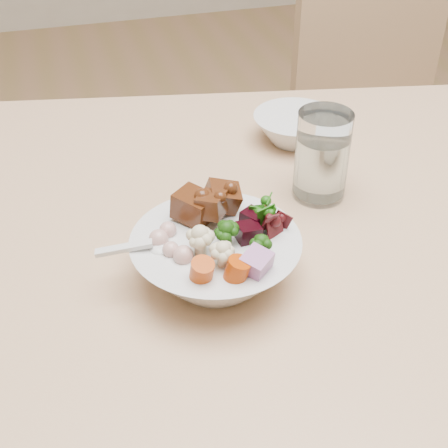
{
  "coord_description": "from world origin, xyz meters",
  "views": [
    {
      "loc": [
        -0.42,
        -0.66,
        1.23
      ],
      "look_at": [
        -0.25,
        -0.11,
        0.81
      ],
      "focal_mm": 50.0,
      "sensor_mm": 36.0,
      "label": 1
    }
  ],
  "objects_px": {
    "dining_table": "(421,279)",
    "chair_far": "(382,144)",
    "food_bowl": "(217,255)",
    "side_bowl": "(295,128)",
    "water_glass": "(322,159)"
  },
  "relations": [
    {
      "from": "chair_far",
      "to": "food_bowl",
      "type": "xyz_separation_m",
      "value": [
        -0.6,
        -0.64,
        0.29
      ]
    },
    {
      "from": "chair_far",
      "to": "side_bowl",
      "type": "relative_size",
      "value": 6.42
    },
    {
      "from": "food_bowl",
      "to": "side_bowl",
      "type": "xyz_separation_m",
      "value": [
        0.21,
        0.28,
        -0.01
      ]
    },
    {
      "from": "dining_table",
      "to": "water_glass",
      "type": "bearing_deg",
      "value": 140.93
    },
    {
      "from": "dining_table",
      "to": "water_glass",
      "type": "xyz_separation_m",
      "value": [
        -0.11,
        0.13,
        0.13
      ]
    },
    {
      "from": "water_glass",
      "to": "side_bowl",
      "type": "distance_m",
      "value": 0.16
    },
    {
      "from": "side_bowl",
      "to": "food_bowl",
      "type": "bearing_deg",
      "value": -126.64
    },
    {
      "from": "water_glass",
      "to": "side_bowl",
      "type": "xyz_separation_m",
      "value": [
        0.02,
        0.15,
        -0.04
      ]
    },
    {
      "from": "chair_far",
      "to": "water_glass",
      "type": "xyz_separation_m",
      "value": [
        -0.41,
        -0.51,
        0.32
      ]
    },
    {
      "from": "food_bowl",
      "to": "side_bowl",
      "type": "relative_size",
      "value": 1.46
    },
    {
      "from": "food_bowl",
      "to": "water_glass",
      "type": "relative_size",
      "value": 1.56
    },
    {
      "from": "chair_far",
      "to": "side_bowl",
      "type": "height_order",
      "value": "chair_far"
    },
    {
      "from": "dining_table",
      "to": "water_glass",
      "type": "height_order",
      "value": "water_glass"
    },
    {
      "from": "dining_table",
      "to": "chair_far",
      "type": "height_order",
      "value": "chair_far"
    },
    {
      "from": "chair_far",
      "to": "side_bowl",
      "type": "bearing_deg",
      "value": -141.4
    }
  ]
}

